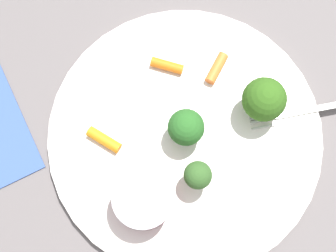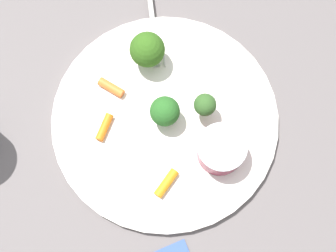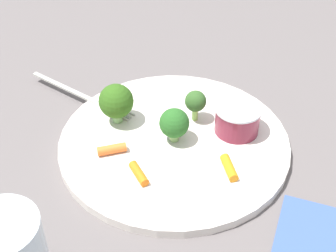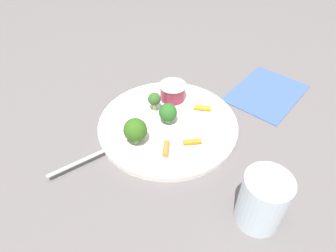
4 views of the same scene
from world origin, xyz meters
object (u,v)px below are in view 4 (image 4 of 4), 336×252
(broccoli_floret_0, at_px, (168,114))
(broccoli_floret_2, at_px, (154,99))
(plate, at_px, (168,124))
(sauce_cup, at_px, (173,92))
(carrot_stick_1, at_px, (166,149))
(carrot_stick_2, at_px, (192,142))
(napkin, at_px, (267,93))
(carrot_stick_0, at_px, (202,108))
(broccoli_floret_1, at_px, (135,130))
(fork, at_px, (97,154))
(drinking_glass, at_px, (262,201))

(broccoli_floret_0, xyz_separation_m, broccoli_floret_2, (-0.01, 0.05, 0.00))
(plate, bearing_deg, broccoli_floret_2, 97.41)
(sauce_cup, distance_m, carrot_stick_1, 0.17)
(carrot_stick_2, bearing_deg, carrot_stick_1, 171.56)
(broccoli_floret_0, height_order, napkin, broccoli_floret_0)
(carrot_stick_0, distance_m, napkin, 0.19)
(broccoli_floret_1, bearing_deg, fork, 176.76)
(broccoli_floret_0, relative_size, carrot_stick_0, 1.22)
(carrot_stick_2, distance_m, drinking_glass, 0.19)
(broccoli_floret_2, bearing_deg, broccoli_floret_1, -136.80)
(broccoli_floret_2, height_order, carrot_stick_1, broccoli_floret_2)
(broccoli_floret_1, height_order, carrot_stick_0, broccoli_floret_1)
(sauce_cup, distance_m, napkin, 0.24)
(carrot_stick_0, bearing_deg, sauce_cup, 119.19)
(broccoli_floret_2, bearing_deg, plate, -82.59)
(broccoli_floret_0, distance_m, broccoli_floret_1, 0.08)
(broccoli_floret_0, bearing_deg, carrot_stick_2, -79.30)
(broccoli_floret_2, relative_size, napkin, 0.23)
(broccoli_floret_0, xyz_separation_m, carrot_stick_1, (-0.04, -0.07, -0.02))
(plate, relative_size, broccoli_floret_0, 6.35)
(broccoli_floret_2, distance_m, napkin, 0.29)
(broccoli_floret_0, relative_size, broccoli_floret_2, 1.04)
(carrot_stick_2, height_order, napkin, carrot_stick_2)
(carrot_stick_0, height_order, drinking_glass, drinking_glass)
(sauce_cup, height_order, broccoli_floret_1, broccoli_floret_1)
(drinking_glass, bearing_deg, broccoli_floret_0, 95.71)
(broccoli_floret_2, xyz_separation_m, carrot_stick_2, (0.02, -0.13, -0.02))
(plate, relative_size, napkin, 1.54)
(sauce_cup, height_order, napkin, sauce_cup)
(sauce_cup, xyz_separation_m, carrot_stick_2, (-0.04, -0.15, -0.01))
(broccoli_floret_0, xyz_separation_m, napkin, (0.27, -0.01, -0.04))
(plate, distance_m, fork, 0.16)
(sauce_cup, bearing_deg, carrot_stick_2, -104.01)
(plate, xyz_separation_m, broccoli_floret_0, (-0.00, -0.00, 0.03))
(fork, distance_m, drinking_glass, 0.31)
(sauce_cup, height_order, carrot_stick_2, sauce_cup)
(carrot_stick_0, distance_m, fork, 0.25)
(broccoli_floret_2, bearing_deg, napkin, -12.41)
(carrot_stick_1, height_order, fork, carrot_stick_1)
(broccoli_floret_1, relative_size, carrot_stick_0, 1.46)
(fork, bearing_deg, carrot_stick_0, 4.02)
(broccoli_floret_0, relative_size, napkin, 0.24)
(carrot_stick_1, bearing_deg, broccoli_floret_0, 58.59)
(plate, height_order, carrot_stick_1, carrot_stick_1)
(carrot_stick_1, bearing_deg, plate, 59.16)
(sauce_cup, bearing_deg, plate, -125.70)
(broccoli_floret_2, bearing_deg, carrot_stick_2, -81.54)
(drinking_glass, bearing_deg, plate, 95.30)
(broccoli_floret_1, bearing_deg, napkin, 1.74)
(carrot_stick_2, bearing_deg, fork, 160.53)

